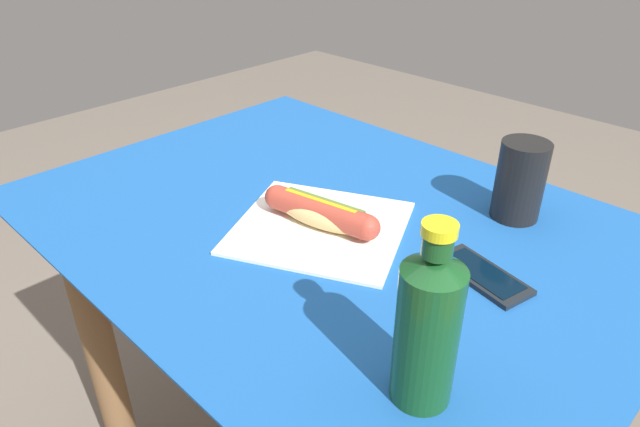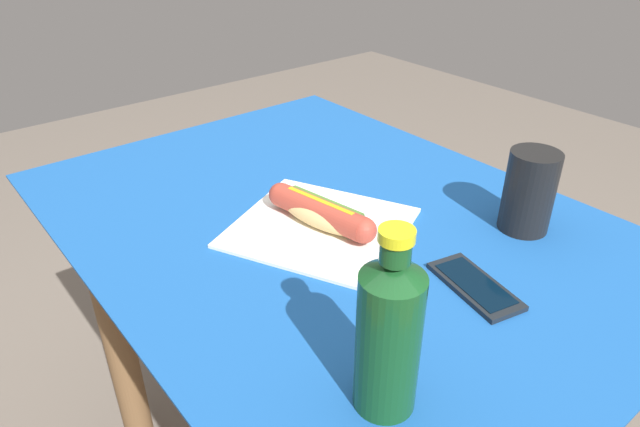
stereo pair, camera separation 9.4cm
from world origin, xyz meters
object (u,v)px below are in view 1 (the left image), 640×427
at_px(cell_phone, 482,275).
at_px(drinking_cup, 520,181).
at_px(soda_bottle, 428,326).
at_px(hot_dog, 320,212).

xyz_separation_m(cell_phone, drinking_cup, (-0.05, 0.20, 0.06)).
height_order(cell_phone, soda_bottle, soda_bottle).
bearing_deg(hot_dog, cell_phone, 14.70).
distance_m(cell_phone, drinking_cup, 0.21).
height_order(hot_dog, soda_bottle, soda_bottle).
height_order(hot_dog, cell_phone, hot_dog).
xyz_separation_m(cell_phone, soda_bottle, (0.06, -0.25, 0.10)).
distance_m(soda_bottle, drinking_cup, 0.46).
relative_size(cell_phone, drinking_cup, 1.13).
bearing_deg(soda_bottle, hot_dog, 151.87).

